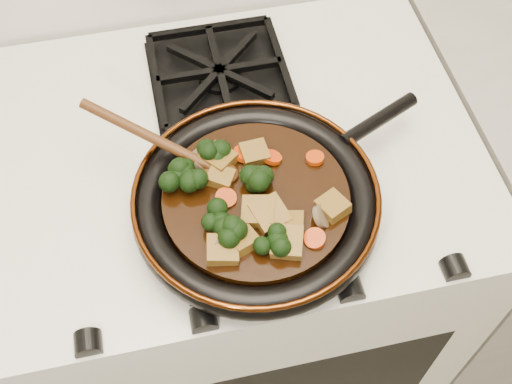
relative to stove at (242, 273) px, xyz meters
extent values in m
cube|color=white|center=(0.00, 0.00, 0.00)|extent=(0.76, 0.60, 0.90)
cylinder|color=black|center=(0.00, -0.14, 0.48)|extent=(0.32, 0.32, 0.01)
torus|color=black|center=(0.00, -0.14, 0.49)|extent=(0.35, 0.35, 0.04)
torus|color=#4C220A|center=(0.00, -0.14, 0.51)|extent=(0.34, 0.34, 0.01)
cylinder|color=black|center=(0.21, -0.04, 0.51)|extent=(0.14, 0.08, 0.02)
cylinder|color=black|center=(0.00, -0.14, 0.50)|extent=(0.26, 0.26, 0.02)
cube|color=brown|center=(0.01, -0.18, 0.52)|extent=(0.06, 0.06, 0.03)
cube|color=brown|center=(0.00, -0.17, 0.52)|extent=(0.06, 0.05, 0.03)
cube|color=brown|center=(-0.04, -0.07, 0.52)|extent=(0.06, 0.06, 0.03)
cube|color=brown|center=(0.04, -0.20, 0.52)|extent=(0.04, 0.04, 0.03)
cube|color=brown|center=(0.01, -0.07, 0.52)|extent=(0.04, 0.04, 0.02)
cube|color=brown|center=(-0.03, -0.21, 0.52)|extent=(0.05, 0.05, 0.02)
cube|color=brown|center=(0.02, -0.22, 0.52)|extent=(0.05, 0.06, 0.03)
cube|color=brown|center=(-0.04, -0.10, 0.52)|extent=(0.05, 0.04, 0.02)
cube|color=brown|center=(0.10, -0.18, 0.52)|extent=(0.05, 0.05, 0.02)
cube|color=brown|center=(-0.06, -0.22, 0.52)|extent=(0.05, 0.05, 0.03)
cylinder|color=#C73505|center=(0.04, -0.08, 0.51)|extent=(0.03, 0.03, 0.02)
cylinder|color=#C73505|center=(0.10, -0.10, 0.51)|extent=(0.03, 0.03, 0.01)
cylinder|color=#C73505|center=(-0.04, -0.14, 0.51)|extent=(0.03, 0.03, 0.02)
cylinder|color=#C73505|center=(0.06, -0.22, 0.51)|extent=(0.03, 0.03, 0.02)
cylinder|color=#C73505|center=(0.00, -0.07, 0.51)|extent=(0.03, 0.03, 0.02)
cylinder|color=brown|center=(0.08, -0.19, 0.52)|extent=(0.03, 0.04, 0.03)
cylinder|color=brown|center=(-0.06, -0.07, 0.52)|extent=(0.04, 0.04, 0.03)
cylinder|color=brown|center=(-0.06, -0.22, 0.52)|extent=(0.04, 0.03, 0.03)
ellipsoid|color=#4D2910|center=(-0.04, -0.09, 0.51)|extent=(0.07, 0.06, 0.02)
cylinder|color=#4D2910|center=(-0.13, -0.03, 0.54)|extent=(0.02, 0.02, 0.22)
camera|label=1|loc=(-0.10, -0.61, 1.25)|focal=45.00mm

